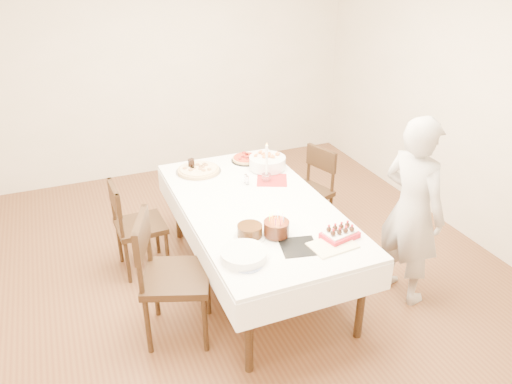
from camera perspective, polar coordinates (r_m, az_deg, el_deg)
name	(u,v)px	position (r m, az deg, el deg)	size (l,w,h in m)	color
floor	(249,272)	(4.55, -0.76, -9.12)	(5.00, 5.00, 0.00)	#58311E
wall_back	(171,63)	(6.21, -9.69, 14.31)	(4.50, 0.04, 2.70)	beige
wall_front	(500,349)	(2.11, 26.14, -15.83)	(4.50, 0.04, 2.70)	beige
wall_right	(473,98)	(5.13, 23.54, 9.78)	(0.04, 5.00, 2.70)	beige
dining_table	(256,243)	(4.25, 0.00, -5.87)	(1.14, 2.14, 0.75)	white
chair_right_savory	(307,193)	(4.95, 5.81, -0.10)	(0.44, 0.44, 0.87)	#321F10
chair_left_savory	(140,226)	(4.49, -13.07, -3.77)	(0.45, 0.45, 0.87)	#321F10
chair_left_dessert	(177,278)	(3.68, -9.05, -9.64)	(0.52, 0.52, 1.01)	#321F10
person	(412,211)	(4.08, 17.40, -2.10)	(0.57, 0.37, 1.56)	#B3ADA8
pizza_white	(198,170)	(4.64, -6.59, 2.51)	(0.42, 0.42, 0.04)	beige
pizza_pepperoni	(246,159)	(4.85, -1.16, 3.81)	(0.29, 0.29, 0.04)	red
red_placemat	(272,180)	(4.46, 1.83, 1.35)	(0.27, 0.27, 0.01)	#B21E1E
pasta_bowl	(267,163)	(4.66, 1.30, 3.38)	(0.34, 0.34, 0.11)	white
taper_candle	(267,162)	(4.37, 1.22, 3.44)	(0.08, 0.08, 0.37)	white
shaker_pair	(247,180)	(4.36, -1.00, 1.33)	(0.07, 0.07, 0.08)	white
cola_glass	(191,165)	(4.67, -7.40, 3.10)	(0.06, 0.06, 0.11)	black
layer_cake	(250,231)	(3.61, -0.72, -4.50)	(0.23, 0.23, 0.10)	#361F0D
cake_board	(299,247)	(3.53, 4.93, -6.28)	(0.26, 0.26, 0.01)	black
birthday_cake	(276,224)	(3.60, 2.36, -3.69)	(0.19, 0.19, 0.17)	#3A180F
strawberry_box	(340,234)	(3.65, 9.56, -4.76)	(0.26, 0.17, 0.07)	red
box_lid	(333,246)	(3.57, 8.74, -6.14)	(0.32, 0.22, 0.03)	beige
plate_stack	(244,255)	(3.38, -1.42, -7.18)	(0.32, 0.32, 0.07)	white
china_plate	(247,264)	(3.34, -0.99, -8.25)	(0.21, 0.21, 0.01)	white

